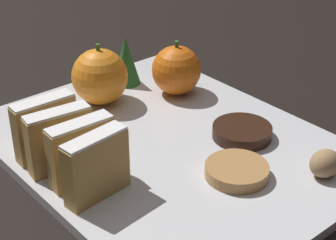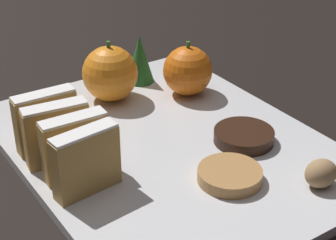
# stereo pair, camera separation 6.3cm
# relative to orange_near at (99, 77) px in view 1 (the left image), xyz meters

# --- Properties ---
(ground_plane) EXTENTS (6.00, 6.00, 0.00)m
(ground_plane) POSITION_rel_orange_near_xyz_m (0.00, -0.14, -0.05)
(ground_plane) COLOR black
(serving_platter) EXTENTS (0.32, 0.42, 0.01)m
(serving_platter) POSITION_rel_orange_near_xyz_m (0.00, -0.14, -0.04)
(serving_platter) COLOR silver
(serving_platter) RESTS_ON ground_plane
(stollen_slice_front) EXTENTS (0.07, 0.03, 0.07)m
(stollen_slice_front) POSITION_rel_orange_near_xyz_m (-0.12, -0.17, -0.00)
(stollen_slice_front) COLOR tan
(stollen_slice_front) RESTS_ON serving_platter
(stollen_slice_second) EXTENTS (0.07, 0.02, 0.07)m
(stollen_slice_second) POSITION_rel_orange_near_xyz_m (-0.11, -0.13, -0.00)
(stollen_slice_second) COLOR tan
(stollen_slice_second) RESTS_ON serving_platter
(stollen_slice_third) EXTENTS (0.07, 0.03, 0.07)m
(stollen_slice_third) POSITION_rel_orange_near_xyz_m (-0.12, -0.10, -0.00)
(stollen_slice_third) COLOR tan
(stollen_slice_third) RESTS_ON serving_platter
(stollen_slice_fourth) EXTENTS (0.07, 0.02, 0.07)m
(stollen_slice_fourth) POSITION_rel_orange_near_xyz_m (-0.12, -0.07, -0.00)
(stollen_slice_fourth) COLOR tan
(stollen_slice_fourth) RESTS_ON serving_platter
(orange_near) EXTENTS (0.07, 0.07, 0.08)m
(orange_near) POSITION_rel_orange_near_xyz_m (0.00, 0.00, 0.00)
(orange_near) COLOR orange
(orange_near) RESTS_ON serving_platter
(orange_far) EXTENTS (0.07, 0.07, 0.07)m
(orange_far) POSITION_rel_orange_near_xyz_m (0.09, -0.04, -0.00)
(orange_far) COLOR orange
(orange_far) RESTS_ON serving_platter
(walnut) EXTENTS (0.04, 0.03, 0.03)m
(walnut) POSITION_rel_orange_near_xyz_m (0.08, -0.29, -0.02)
(walnut) COLOR #9E7A51
(walnut) RESTS_ON serving_platter
(chocolate_cookie) EXTENTS (0.07, 0.07, 0.01)m
(chocolate_cookie) POSITION_rel_orange_near_xyz_m (0.08, -0.18, -0.03)
(chocolate_cookie) COLOR black
(chocolate_cookie) RESTS_ON serving_platter
(gingerbread_cookie) EXTENTS (0.07, 0.07, 0.01)m
(gingerbread_cookie) POSITION_rel_orange_near_xyz_m (0.01, -0.23, -0.03)
(gingerbread_cookie) COLOR #B27F47
(gingerbread_cookie) RESTS_ON serving_platter
(evergreen_sprig) EXTENTS (0.04, 0.04, 0.07)m
(evergreen_sprig) POSITION_rel_orange_near_xyz_m (0.06, 0.02, -0.00)
(evergreen_sprig) COLOR #23662D
(evergreen_sprig) RESTS_ON serving_platter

